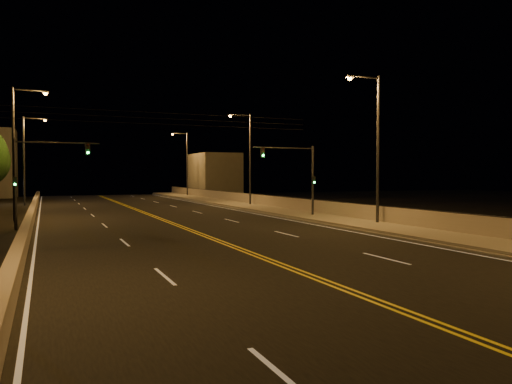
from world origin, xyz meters
name	(u,v)px	position (x,y,z in m)	size (l,w,h in m)	color
road	(208,237)	(0.00, 20.00, 0.01)	(18.00, 120.00, 0.02)	black
sidewalk	(372,226)	(10.80, 20.00, 0.15)	(3.60, 120.00, 0.30)	gray
curb	(347,229)	(8.93, 20.00, 0.07)	(0.14, 120.00, 0.15)	gray
parapet_wall	(394,215)	(12.45, 20.00, 0.80)	(0.30, 120.00, 1.00)	gray
jersey_barrier	(24,238)	(-9.08, 20.00, 0.40)	(0.45, 120.00, 0.81)	gray
distant_building_right	(214,175)	(16.50, 69.03, 3.35)	(6.00, 10.00, 6.70)	#6E695C
parapet_rail	(394,207)	(12.45, 20.00, 1.33)	(0.06, 0.06, 120.00)	black
lane_markings	(208,237)	(0.00, 19.93, 0.02)	(17.32, 116.00, 0.00)	silver
streetlight_1	(375,141)	(11.54, 20.82, 5.61)	(2.55, 0.28, 9.78)	#2D2D33
streetlight_2	(248,154)	(11.54, 42.65, 5.61)	(2.55, 0.28, 9.78)	#2D2D33
streetlight_3	(185,160)	(11.54, 67.78, 5.61)	(2.55, 0.28, 9.78)	#2D2D33
streetlight_5	(17,145)	(-9.94, 34.60, 5.61)	(2.55, 0.28, 9.78)	#2D2D33
streetlight_6	(26,155)	(-9.94, 54.53, 5.61)	(2.55, 0.28, 9.78)	#2D2D33
traffic_signal_right	(301,172)	(9.95, 27.92, 3.60)	(5.11, 0.31, 5.62)	#2D2D33
traffic_signal_left	(34,172)	(-8.75, 27.92, 3.60)	(5.11, 0.31, 5.62)	#2D2D33
overhead_wires	(167,119)	(0.00, 29.50, 7.40)	(22.00, 0.03, 0.83)	black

